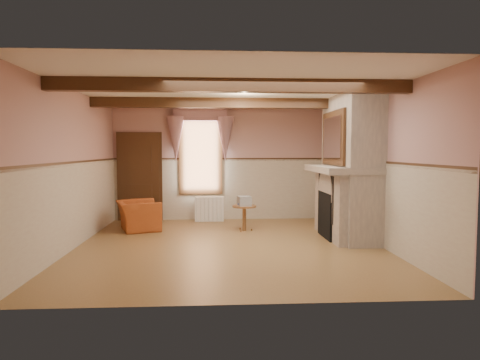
{
  "coord_description": "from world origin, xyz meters",
  "views": [
    {
      "loc": [
        -0.25,
        -7.68,
        1.73
      ],
      "look_at": [
        0.25,
        0.8,
        1.14
      ],
      "focal_mm": 32.0,
      "sensor_mm": 36.0,
      "label": 1
    }
  ],
  "objects": [
    {
      "name": "mantel_clock",
      "position": [
        2.24,
        1.17,
        1.52
      ],
      "size": [
        0.14,
        0.24,
        0.2
      ],
      "primitive_type": "cube",
      "color": "black",
      "rests_on": "mantel"
    },
    {
      "name": "overmantel_mirror",
      "position": [
        2.06,
        0.6,
        1.97
      ],
      "size": [
        0.06,
        1.44,
        1.04
      ],
      "primitive_type": "cube",
      "color": "silver",
      "rests_on": "fireplace"
    },
    {
      "name": "oil_lamp",
      "position": [
        2.24,
        0.92,
        1.56
      ],
      "size": [
        0.11,
        0.11,
        0.28
      ],
      "primitive_type": "cylinder",
      "color": "orange",
      "rests_on": "mantel"
    },
    {
      "name": "candle_red",
      "position": [
        2.24,
        -0.01,
        1.5
      ],
      "size": [
        0.06,
        0.06,
        0.16
      ],
      "primitive_type": "cylinder",
      "color": "#B02C15",
      "rests_on": "mantel"
    },
    {
      "name": "bowl",
      "position": [
        2.24,
        0.55,
        1.46
      ],
      "size": [
        0.33,
        0.33,
        0.08
      ],
      "primitive_type": "imported",
      "color": "brown",
      "rests_on": "mantel"
    },
    {
      "name": "ceiling",
      "position": [
        0.0,
        0.0,
        2.8
      ],
      "size": [
        5.5,
        6.0,
        0.01
      ],
      "primitive_type": "cube",
      "color": "silver",
      "rests_on": "wall_back"
    },
    {
      "name": "jar_yellow",
      "position": [
        2.24,
        0.22,
        1.48
      ],
      "size": [
        0.06,
        0.06,
        0.12
      ],
      "primitive_type": "cylinder",
      "color": "gold",
      "rests_on": "mantel"
    },
    {
      "name": "wall_left",
      "position": [
        -2.75,
        0.0,
        1.4
      ],
      "size": [
        0.02,
        6.0,
        2.8
      ],
      "primitive_type": "cube",
      "color": "tan",
      "rests_on": "floor"
    },
    {
      "name": "window_drapes",
      "position": [
        -0.6,
        2.88,
        2.25
      ],
      "size": [
        1.3,
        0.14,
        1.4
      ],
      "primitive_type": "cube",
      "color": "gray",
      "rests_on": "wall_back"
    },
    {
      "name": "firebox",
      "position": [
        2.0,
        0.6,
        0.45
      ],
      "size": [
        0.2,
        0.95,
        0.9
      ],
      "primitive_type": "cube",
      "color": "black",
      "rests_on": "floor"
    },
    {
      "name": "wall_front",
      "position": [
        0.0,
        -3.0,
        1.4
      ],
      "size": [
        5.5,
        0.02,
        2.8
      ],
      "primitive_type": "cube",
      "color": "tan",
      "rests_on": "floor"
    },
    {
      "name": "wall_right",
      "position": [
        2.75,
        0.0,
        1.4
      ],
      "size": [
        0.02,
        6.0,
        2.8
      ],
      "primitive_type": "cube",
      "color": "tan",
      "rests_on": "floor"
    },
    {
      "name": "fireplace",
      "position": [
        2.42,
        0.6,
        1.4
      ],
      "size": [
        0.85,
        2.0,
        2.8
      ],
      "primitive_type": "cube",
      "color": "gray",
      "rests_on": "floor"
    },
    {
      "name": "window",
      "position": [
        -0.6,
        2.97,
        1.65
      ],
      "size": [
        1.06,
        0.08,
        2.02
      ],
      "primitive_type": "cube",
      "color": "white",
      "rests_on": "wall_back"
    },
    {
      "name": "floor",
      "position": [
        0.0,
        0.0,
        0.0
      ],
      "size": [
        5.5,
        6.0,
        0.01
      ],
      "primitive_type": "cube",
      "color": "brown",
      "rests_on": "ground"
    },
    {
      "name": "ceiling_beam_front",
      "position": [
        0.0,
        -1.2,
        2.7
      ],
      "size": [
        5.5,
        0.18,
        0.2
      ],
      "primitive_type": "cube",
      "color": "black",
      "rests_on": "ceiling"
    },
    {
      "name": "wainscot",
      "position": [
        0.0,
        0.0,
        0.75
      ],
      "size": [
        5.5,
        6.0,
        1.5
      ],
      "primitive_type": null,
      "color": "beige",
      "rests_on": "floor"
    },
    {
      "name": "door",
      "position": [
        -2.1,
        2.94,
        1.05
      ],
      "size": [
        1.1,
        0.1,
        2.1
      ],
      "primitive_type": "cube",
      "color": "black",
      "rests_on": "floor"
    },
    {
      "name": "mantel",
      "position": [
        2.24,
        0.6,
        1.36
      ],
      "size": [
        1.05,
        2.05,
        0.12
      ],
      "primitive_type": "cube",
      "color": "gray",
      "rests_on": "fireplace"
    },
    {
      "name": "book_stack",
      "position": [
        0.37,
        1.39,
        0.65
      ],
      "size": [
        0.31,
        0.36,
        0.2
      ],
      "primitive_type": "cube",
      "rotation": [
        0.0,
        0.0,
        0.17
      ],
      "color": "#B7AD8C",
      "rests_on": "side_table"
    },
    {
      "name": "wall_back",
      "position": [
        0.0,
        3.0,
        1.4
      ],
      "size": [
        5.5,
        0.02,
        2.8
      ],
      "primitive_type": "cube",
      "color": "tan",
      "rests_on": "floor"
    },
    {
      "name": "ceiling_beam_back",
      "position": [
        0.0,
        1.2,
        2.7
      ],
      "size": [
        5.5,
        0.18,
        0.2
      ],
      "primitive_type": "cube",
      "color": "black",
      "rests_on": "ceiling"
    },
    {
      "name": "side_table",
      "position": [
        0.38,
        1.4,
        0.28
      ],
      "size": [
        0.59,
        0.59,
        0.55
      ],
      "primitive_type": "cylinder",
      "rotation": [
        0.0,
        0.0,
        -0.18
      ],
      "color": "brown",
      "rests_on": "floor"
    },
    {
      "name": "armchair",
      "position": [
        -1.92,
        1.64,
        0.32
      ],
      "size": [
        1.12,
        1.2,
        0.63
      ],
      "primitive_type": "imported",
      "rotation": [
        0.0,
        0.0,
        1.9
      ],
      "color": "#994219",
      "rests_on": "floor"
    },
    {
      "name": "chair_rail",
      "position": [
        0.0,
        0.0,
        1.5
      ],
      "size": [
        5.5,
        6.0,
        0.08
      ],
      "primitive_type": null,
      "color": "black",
      "rests_on": "wainscot"
    },
    {
      "name": "radiator",
      "position": [
        -0.39,
        2.7,
        0.3
      ],
      "size": [
        0.7,
        0.19,
        0.6
      ],
      "primitive_type": "cube",
      "rotation": [
        0.0,
        0.0,
        0.02
      ],
      "color": "white",
      "rests_on": "floor"
    }
  ]
}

